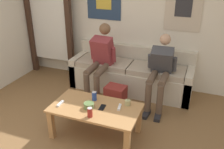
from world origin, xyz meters
name	(u,v)px	position (x,y,z in m)	size (l,w,h in m)	color
wall_back	(128,16)	(0.00, 2.48, 1.28)	(10.00, 0.07, 2.55)	silver
door_frame	(48,16)	(-1.55, 2.26, 1.20)	(1.00, 0.10, 2.15)	#382319
couch	(131,75)	(0.20, 2.13, 0.29)	(2.17, 0.68, 0.76)	beige
coffee_table	(96,112)	(0.15, 0.68, 0.37)	(1.17, 0.64, 0.44)	#B27F4C
person_seated_adult	(100,58)	(-0.26, 1.78, 0.67)	(0.47, 0.88, 1.23)	brown
person_seated_teen	(160,69)	(0.77, 1.78, 0.63)	(0.47, 0.88, 1.14)	brown
backpack	(115,99)	(0.17, 1.38, 0.19)	(0.33, 0.30, 0.40)	maroon
ceramic_bowl	(89,105)	(0.08, 0.63, 0.48)	(0.14, 0.14, 0.08)	#607F47
pillar_candle	(128,103)	(0.53, 0.88, 0.47)	(0.08, 0.08, 0.08)	tan
drink_can_blue	(94,96)	(0.06, 0.84, 0.50)	(0.07, 0.07, 0.12)	#28479E
drink_can_red	(90,112)	(0.18, 0.46, 0.50)	(0.07, 0.07, 0.12)	maroon
game_controller_near_left	(60,103)	(-0.32, 0.57, 0.45)	(0.03, 0.14, 0.03)	white
game_controller_near_right	(119,107)	(0.45, 0.77, 0.45)	(0.06, 0.15, 0.03)	white
cell_phone	(102,107)	(0.24, 0.70, 0.44)	(0.08, 0.14, 0.01)	black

